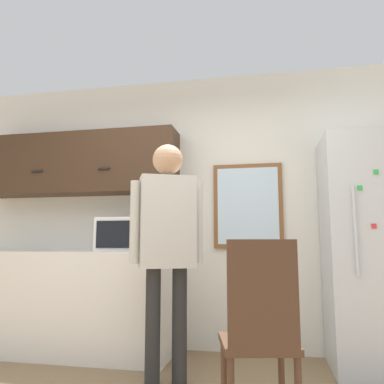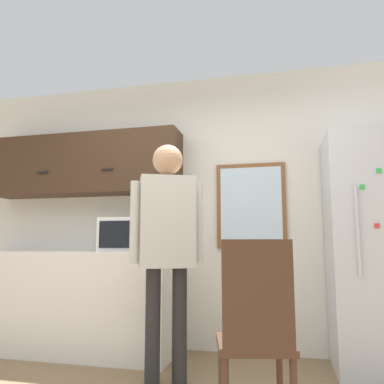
% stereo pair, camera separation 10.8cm
% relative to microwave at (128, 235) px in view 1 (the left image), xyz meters
% --- Properties ---
extents(back_wall, '(6.00, 0.06, 2.70)m').
position_rel_microwave_xyz_m(back_wall, '(0.56, 0.39, 0.26)').
color(back_wall, silver).
rests_on(back_wall, ground_plane).
extents(counter, '(2.04, 0.64, 0.94)m').
position_rel_microwave_xyz_m(counter, '(-0.62, 0.04, -0.62)').
color(counter, silver).
rests_on(counter, ground_plane).
extents(upper_cabinets, '(2.04, 0.37, 0.62)m').
position_rel_microwave_xyz_m(upper_cabinets, '(-0.62, 0.19, 0.72)').
color(upper_cabinets, '#3D2819').
extents(microwave, '(0.51, 0.39, 0.30)m').
position_rel_microwave_xyz_m(microwave, '(0.00, 0.00, 0.00)').
color(microwave, white).
rests_on(microwave, counter).
extents(person, '(0.52, 0.37, 1.77)m').
position_rel_microwave_xyz_m(person, '(0.51, -0.54, -0.00)').
color(person, black).
rests_on(person, ground_plane).
extents(refrigerator, '(0.77, 0.65, 1.91)m').
position_rel_microwave_xyz_m(refrigerator, '(2.12, 0.04, -0.13)').
color(refrigerator, silver).
rests_on(refrigerator, ground_plane).
extents(chair, '(0.50, 0.50, 1.04)m').
position_rel_microwave_xyz_m(chair, '(1.20, -1.08, -0.54)').
color(chair, '#472D1E').
rests_on(chair, ground_plane).
extents(window, '(0.66, 0.05, 0.82)m').
position_rel_microwave_xyz_m(window, '(1.08, 0.35, 0.28)').
color(window, brown).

